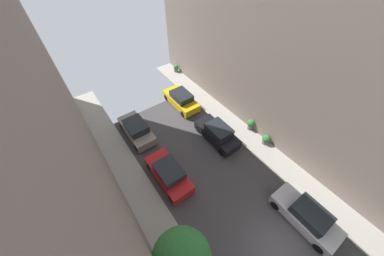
% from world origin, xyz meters
% --- Properties ---
extents(ground, '(32.00, 32.00, 0.00)m').
position_xyz_m(ground, '(0.00, 0.00, 0.00)').
color(ground, '#423F42').
extents(sidewalk_right, '(2.00, 44.00, 0.15)m').
position_xyz_m(sidewalk_right, '(5.00, 0.00, 0.07)').
color(sidewalk_right, '#A8A399').
rests_on(sidewalk_right, ground).
extents(parked_car_left_2, '(1.78, 4.20, 1.57)m').
position_xyz_m(parked_car_left_2, '(-2.70, 8.04, 0.72)').
color(parked_car_left_2, red).
rests_on(parked_car_left_2, ground).
extents(parked_car_left_3, '(1.78, 4.20, 1.57)m').
position_xyz_m(parked_car_left_3, '(-2.70, 13.38, 0.72)').
color(parked_car_left_3, gray).
rests_on(parked_car_left_3, ground).
extents(parked_car_right_2, '(1.78, 4.20, 1.57)m').
position_xyz_m(parked_car_right_2, '(2.70, 0.45, 0.72)').
color(parked_car_right_2, silver).
rests_on(parked_car_right_2, ground).
extents(parked_car_right_3, '(1.78, 4.20, 1.57)m').
position_xyz_m(parked_car_right_3, '(2.70, 8.91, 0.72)').
color(parked_car_right_3, black).
rests_on(parked_car_right_3, ground).
extents(parked_car_right_4, '(1.78, 4.20, 1.57)m').
position_xyz_m(parked_car_right_4, '(2.70, 14.47, 0.72)').
color(parked_car_right_4, gold).
rests_on(parked_car_right_4, ground).
extents(potted_plant_0, '(0.59, 0.59, 0.84)m').
position_xyz_m(potted_plant_0, '(5.59, 19.87, 0.59)').
color(potted_plant_0, slate).
rests_on(potted_plant_0, sidewalk_right).
extents(potted_plant_1, '(0.68, 0.68, 1.05)m').
position_xyz_m(potted_plant_1, '(5.80, 7.97, 0.76)').
color(potted_plant_1, slate).
rests_on(potted_plant_1, sidewalk_right).
extents(potted_plant_2, '(0.67, 0.67, 0.90)m').
position_xyz_m(potted_plant_2, '(5.62, 6.06, 0.63)').
color(potted_plant_2, slate).
rests_on(potted_plant_2, sidewalk_right).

